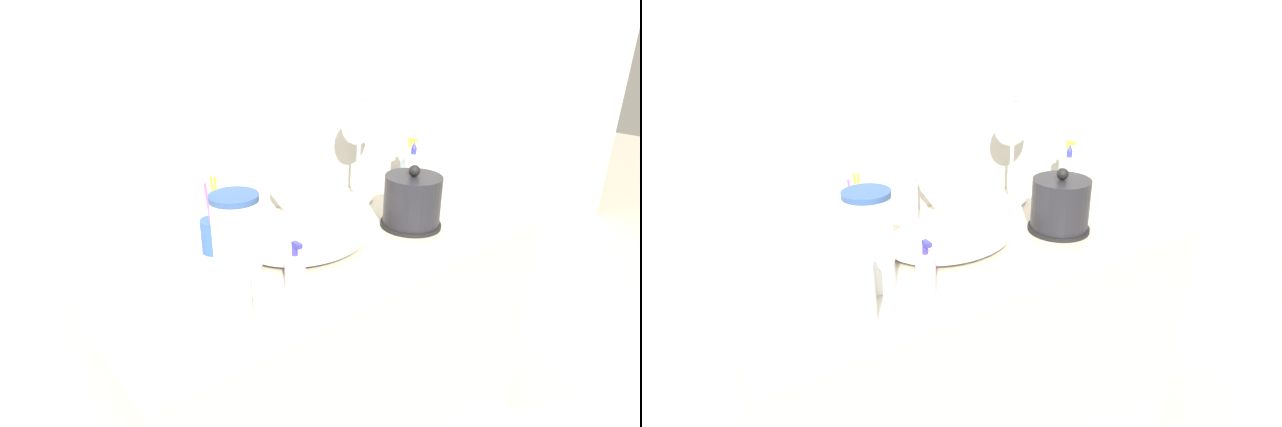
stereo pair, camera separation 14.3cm
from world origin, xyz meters
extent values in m
cube|color=beige|center=(0.00, 0.66, 1.30)|extent=(6.00, 0.04, 2.60)
cube|color=#B7AD99|center=(0.00, 0.32, 0.41)|extent=(1.35, 0.64, 0.82)
ellipsoid|color=white|center=(-0.05, 0.34, 0.85)|extent=(0.39, 0.31, 0.05)
cylinder|color=silver|center=(-0.05, 0.54, 0.91)|extent=(0.02, 0.02, 0.17)
cylinder|color=silver|center=(-0.05, 0.49, 0.99)|extent=(0.02, 0.11, 0.02)
cylinder|color=silver|center=(-0.01, 0.54, 0.84)|extent=(0.02, 0.02, 0.04)
cylinder|color=black|center=(0.30, 0.24, 0.83)|extent=(0.19, 0.19, 0.01)
cylinder|color=black|center=(0.30, 0.24, 0.90)|extent=(0.18, 0.18, 0.17)
sphere|color=black|center=(0.30, 0.24, 1.01)|extent=(0.04, 0.04, 0.04)
cylinder|color=#2D519E|center=(-0.27, 0.48, 0.87)|extent=(0.07, 0.07, 0.10)
cylinder|color=#B24CCC|center=(-0.28, 0.47, 0.95)|extent=(0.01, 0.02, 0.17)
cylinder|color=yellow|center=(-0.26, 0.48, 0.95)|extent=(0.01, 0.03, 0.19)
cylinder|color=yellow|center=(-0.27, 0.47, 0.96)|extent=(0.02, 0.01, 0.19)
cylinder|color=#EAA8C6|center=(-0.23, 0.15, 0.87)|extent=(0.05, 0.05, 0.10)
cylinder|color=#333399|center=(-0.23, 0.15, 0.94)|extent=(0.01, 0.01, 0.02)
cube|color=#333399|center=(-0.23, 0.15, 0.95)|extent=(0.01, 0.03, 0.01)
cylinder|color=silver|center=(-0.41, 0.12, 0.90)|extent=(0.05, 0.05, 0.15)
cylinder|color=white|center=(-0.41, 0.12, 0.98)|extent=(0.01, 0.01, 0.02)
cube|color=white|center=(-0.41, 0.11, 1.00)|extent=(0.01, 0.03, 0.01)
cylinder|color=white|center=(0.49, 0.41, 0.90)|extent=(0.05, 0.05, 0.16)
cylinder|color=#333399|center=(0.49, 0.41, 1.00)|extent=(0.02, 0.02, 0.02)
cone|color=#333399|center=(0.49, 0.41, 1.02)|extent=(0.02, 0.02, 0.02)
cylinder|color=silver|center=(0.59, 0.50, 0.90)|extent=(0.06, 0.06, 0.15)
cylinder|color=gold|center=(0.59, 0.50, 0.99)|extent=(0.02, 0.02, 0.02)
cube|color=gold|center=(0.59, 0.49, 1.01)|extent=(0.02, 0.04, 0.01)
cylinder|color=silver|center=(0.32, 0.51, 0.83)|extent=(0.11, 0.11, 0.01)
cylinder|color=silver|center=(0.32, 0.51, 0.93)|extent=(0.01, 0.01, 0.20)
torus|color=silver|center=(0.32, 0.51, 1.11)|extent=(0.16, 0.01, 0.16)
cylinder|color=silver|center=(0.32, 0.51, 1.11)|extent=(0.14, 0.00, 0.14)
cylinder|color=silver|center=(-0.33, 0.25, 0.94)|extent=(0.11, 0.11, 0.24)
cylinder|color=#2D4C84|center=(-0.33, 0.25, 1.07)|extent=(0.12, 0.12, 0.01)
camera|label=1|loc=(-0.86, -0.69, 1.47)|focal=28.00mm
camera|label=2|loc=(-0.75, -0.78, 1.47)|focal=28.00mm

